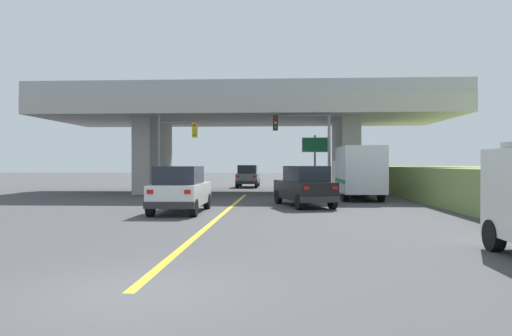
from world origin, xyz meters
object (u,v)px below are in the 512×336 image
Objects in this scene: sedan_oncoming at (248,176)px; traffic_signal_farside at (172,144)px; suv_crossing at (304,186)px; traffic_signal_nearside at (310,138)px; box_truck at (358,172)px; highway_sign at (315,150)px; suv_lead at (180,189)px.

traffic_signal_farside reaches higher than sedan_oncoming.
traffic_signal_nearside is (0.67, 6.58, 2.75)m from suv_crossing.
highway_sign is at bearing 115.44° from box_truck.
highway_sign reaches higher than box_truck.
sedan_oncoming is (-4.23, 19.60, 0.00)m from suv_crossing.
highway_sign is at bearing 17.98° from traffic_signal_farside.
traffic_signal_nearside reaches higher than suv_crossing.
traffic_signal_nearside is 3.50m from highway_sign.
highway_sign reaches higher than suv_crossing.
traffic_signal_nearside is 8.96m from traffic_signal_farside.
highway_sign reaches higher than sedan_oncoming.
traffic_signal_nearside reaches higher than box_truck.
traffic_signal_farside reaches higher than suv_lead.
suv_lead is 0.66× the size of box_truck.
traffic_signal_farside is 9.99m from highway_sign.
suv_lead and sedan_oncoming have the same top height.
suv_lead is at bearing -116.82° from highway_sign.
highway_sign is at bearing -60.54° from sedan_oncoming.
sedan_oncoming is 14.18m from traffic_signal_nearside.
suv_crossing is (5.53, 3.36, -0.00)m from suv_lead.
traffic_signal_farside is (-11.75, 1.65, 1.79)m from box_truck.
highway_sign is (6.74, 13.33, 2.08)m from suv_lead.
box_truck is at bearing 40.08° from suv_crossing.
traffic_signal_nearside reaches higher than suv_lead.
suv_crossing is at bearing -95.79° from traffic_signal_nearside.
sedan_oncoming is 13.56m from traffic_signal_farside.
suv_lead is at bearing -74.94° from traffic_signal_farside.
traffic_signal_nearside is (4.89, -13.03, 2.75)m from sedan_oncoming.
suv_lead is 1.09× the size of highway_sign.
suv_lead is at bearing -121.94° from traffic_signal_nearside.
suv_lead is at bearing -136.29° from box_truck.
traffic_signal_nearside reaches higher than traffic_signal_farside.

